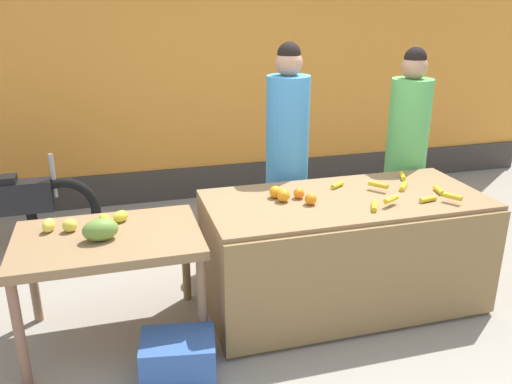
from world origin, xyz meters
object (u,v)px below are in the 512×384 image
(parked_motorcycle, at_px, (6,209))
(produce_crate, at_px, (178,357))
(vendor_woman_blue_shirt, at_px, (287,159))
(vendor_woman_green_shirt, at_px, (406,155))
(produce_sack, at_px, (217,245))

(parked_motorcycle, height_order, produce_crate, parked_motorcycle)
(vendor_woman_blue_shirt, relative_size, vendor_woman_green_shirt, 1.03)
(vendor_woman_green_shirt, relative_size, parked_motorcycle, 1.12)
(parked_motorcycle, xyz_separation_m, produce_crate, (1.22, -2.11, -0.27))
(vendor_woman_green_shirt, bearing_deg, produce_crate, -151.48)
(parked_motorcycle, bearing_deg, vendor_woman_green_shirt, -15.88)
(vendor_woman_blue_shirt, distance_m, vendor_woman_green_shirt, 1.05)
(vendor_woman_blue_shirt, height_order, produce_sack, vendor_woman_blue_shirt)
(vendor_woman_green_shirt, xyz_separation_m, produce_crate, (-2.13, -1.16, -0.77))
(vendor_woman_green_shirt, height_order, produce_sack, vendor_woman_green_shirt)
(vendor_woman_blue_shirt, relative_size, produce_crate, 4.21)
(vendor_woman_green_shirt, bearing_deg, produce_sack, 179.81)
(vendor_woman_green_shirt, distance_m, produce_sack, 1.77)
(parked_motorcycle, height_order, produce_sack, parked_motorcycle)
(vendor_woman_blue_shirt, bearing_deg, parked_motorcycle, 158.49)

